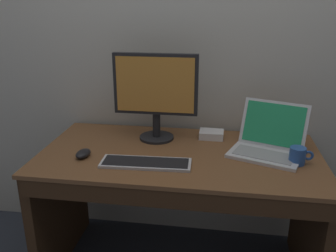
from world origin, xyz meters
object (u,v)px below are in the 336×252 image
laptop_silver (268,143)px  external_monitor (156,91)px  external_drive_box (211,134)px  coffee_mug (298,156)px  computer_mouse (83,154)px  wired_keyboard (146,163)px

laptop_silver → external_monitor: size_ratio=0.88×
laptop_silver → external_monitor: bearing=170.4°
external_drive_box → coffee_mug: coffee_mug is taller
external_monitor → coffee_mug: 0.78m
laptop_silver → computer_mouse: size_ratio=4.01×
laptop_silver → coffee_mug: laptop_silver is taller
laptop_silver → coffee_mug: (0.13, -0.11, -0.02)m
coffee_mug → computer_mouse: bearing=-175.8°
laptop_silver → external_drive_box: size_ratio=3.14×
laptop_silver → wired_keyboard: 0.62m
laptop_silver → external_drive_box: laptop_silver is taller
computer_mouse → coffee_mug: (1.03, 0.08, 0.02)m
external_monitor → wired_keyboard: size_ratio=1.10×
wired_keyboard → computer_mouse: size_ratio=4.16×
external_drive_box → wired_keyboard: bearing=-127.0°
coffee_mug → external_monitor: bearing=164.0°
external_drive_box → external_monitor: bearing=-167.0°
computer_mouse → coffee_mug: coffee_mug is taller
external_monitor → external_drive_box: bearing=13.0°
laptop_silver → wired_keyboard: size_ratio=0.96×
wired_keyboard → external_drive_box: size_ratio=3.26×
laptop_silver → computer_mouse: (-0.90, -0.18, -0.04)m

